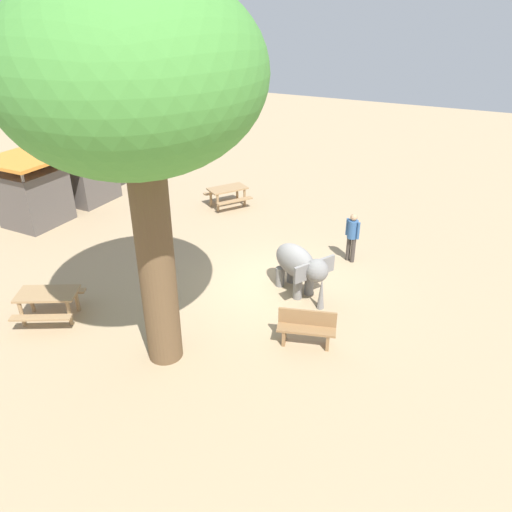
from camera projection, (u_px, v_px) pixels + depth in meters
ground_plane at (279, 286)px, 14.24m from camera, size 60.00×60.00×0.00m
elephant at (300, 265)px, 13.48m from camera, size 1.70×1.94×1.39m
person_handler at (352, 234)px, 15.15m from camera, size 0.32×0.48×1.62m
shade_tree_main at (136, 82)px, 8.61m from camera, size 5.10×4.67×8.06m
wooden_bench at (307, 327)px, 11.64m from camera, size 0.79×1.46×0.88m
picnic_table_near at (48, 299)px, 12.52m from camera, size 2.02×2.02×0.78m
picnic_table_far at (228, 192)px, 19.44m from camera, size 2.07×2.06×0.78m
market_stall_orange at (34, 194)px, 17.74m from camera, size 2.50×2.50×2.52m
market_stall_blue at (85, 174)px, 19.80m from camera, size 2.50×2.50×2.52m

